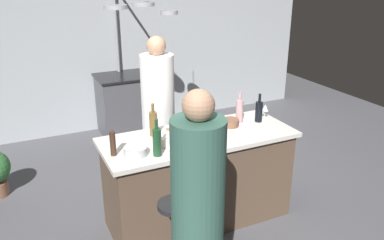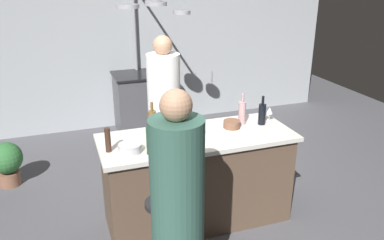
{
  "view_description": "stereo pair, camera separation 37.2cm",
  "coord_description": "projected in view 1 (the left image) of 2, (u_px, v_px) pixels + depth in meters",
  "views": [
    {
      "loc": [
        -1.49,
        -2.99,
        2.34
      ],
      "look_at": [
        0.0,
        0.15,
        1.0
      ],
      "focal_mm": 36.99,
      "sensor_mm": 36.0,
      "label": 1
    },
    {
      "loc": [
        -1.14,
        -3.13,
        2.34
      ],
      "look_at": [
        0.0,
        0.15,
        1.0
      ],
      "focal_mm": 36.99,
      "sensor_mm": 36.0,
      "label": 2
    }
  ],
  "objects": [
    {
      "name": "ground_plane",
      "position": [
        198.0,
        218.0,
        3.96
      ],
      "size": [
        9.0,
        9.0,
        0.0
      ],
      "primitive_type": "plane",
      "color": "#4C4C51"
    },
    {
      "name": "bar_stool_left",
      "position": [
        175.0,
        236.0,
        3.09
      ],
      "size": [
        0.28,
        0.28,
        0.68
      ],
      "color": "#4C4C51",
      "rests_on": "ground_plane"
    },
    {
      "name": "chef",
      "position": [
        158.0,
        119.0,
        4.34
      ],
      "size": [
        0.36,
        0.36,
        1.69
      ],
      "color": "white",
      "rests_on": "ground_plane"
    },
    {
      "name": "wine_glass_by_chef",
      "position": [
        187.0,
        130.0,
        3.47
      ],
      "size": [
        0.07,
        0.07,
        0.15
      ],
      "color": "silver",
      "rests_on": "kitchen_island"
    },
    {
      "name": "wine_bottle_dark",
      "position": [
        259.0,
        111.0,
        3.92
      ],
      "size": [
        0.07,
        0.07,
        0.29
      ],
      "color": "black",
      "rests_on": "kitchen_island"
    },
    {
      "name": "kitchen_island",
      "position": [
        199.0,
        178.0,
        3.79
      ],
      "size": [
        1.8,
        0.72,
        0.9
      ],
      "color": "brown",
      "rests_on": "ground_plane"
    },
    {
      "name": "mixing_bowl_steel",
      "position": [
        136.0,
        151.0,
        3.24
      ],
      "size": [
        0.2,
        0.2,
        0.07
      ],
      "primitive_type": "cylinder",
      "color": "#B7B7BC",
      "rests_on": "kitchen_island"
    },
    {
      "name": "mixing_bowl_wooden",
      "position": [
        231.0,
        123.0,
        3.83
      ],
      "size": [
        0.16,
        0.16,
        0.07
      ],
      "primitive_type": "cylinder",
      "color": "brown",
      "rests_on": "kitchen_island"
    },
    {
      "name": "mixing_bowl_ceramic",
      "position": [
        165.0,
        140.0,
        3.45
      ],
      "size": [
        0.21,
        0.21,
        0.08
      ],
      "primitive_type": "cylinder",
      "color": "silver",
      "rests_on": "kitchen_island"
    },
    {
      "name": "wine_glass_near_left_guest",
      "position": [
        265.0,
        108.0,
        4.01
      ],
      "size": [
        0.07,
        0.07,
        0.15
      ],
      "color": "silver",
      "rests_on": "kitchen_island"
    },
    {
      "name": "wine_bottle_green",
      "position": [
        157.0,
        141.0,
        3.2
      ],
      "size": [
        0.07,
        0.07,
        0.32
      ],
      "color": "#193D23",
      "rests_on": "kitchen_island"
    },
    {
      "name": "cutting_board",
      "position": [
        186.0,
        130.0,
        3.73
      ],
      "size": [
        0.32,
        0.22,
        0.02
      ],
      "primitive_type": "cube",
      "color": "#997047",
      "rests_on": "kitchen_island"
    },
    {
      "name": "pepper_mill",
      "position": [
        113.0,
        144.0,
        3.21
      ],
      "size": [
        0.05,
        0.05,
        0.21
      ],
      "primitive_type": "cylinder",
      "color": "#382319",
      "rests_on": "kitchen_island"
    },
    {
      "name": "overhead_pot_rack",
      "position": [
        131.0,
        22.0,
        4.98
      ],
      "size": [
        0.89,
        1.34,
        2.17
      ],
      "color": "gray",
      "rests_on": "ground_plane"
    },
    {
      "name": "wine_bottle_amber",
      "position": [
        153.0,
        123.0,
        3.59
      ],
      "size": [
        0.07,
        0.07,
        0.31
      ],
      "color": "brown",
      "rests_on": "kitchen_island"
    },
    {
      "name": "back_wall",
      "position": [
        114.0,
        42.0,
        5.89
      ],
      "size": [
        6.4,
        0.16,
        2.6
      ],
      "primitive_type": "cube",
      "color": "#9EA3A8",
      "rests_on": "ground_plane"
    },
    {
      "name": "wine_bottle_rose",
      "position": [
        239.0,
        110.0,
        3.91
      ],
      "size": [
        0.07,
        0.07,
        0.31
      ],
      "color": "#B78C8E",
      "rests_on": "kitchen_island"
    },
    {
      "name": "guest_left",
      "position": [
        198.0,
        218.0,
        2.64
      ],
      "size": [
        0.35,
        0.35,
        1.68
      ],
      "color": "#33594C",
      "rests_on": "ground_plane"
    },
    {
      "name": "stove_range",
      "position": [
        126.0,
        104.0,
        5.86
      ],
      "size": [
        0.8,
        0.64,
        0.89
      ],
      "color": "#47474C",
      "rests_on": "ground_plane"
    }
  ]
}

